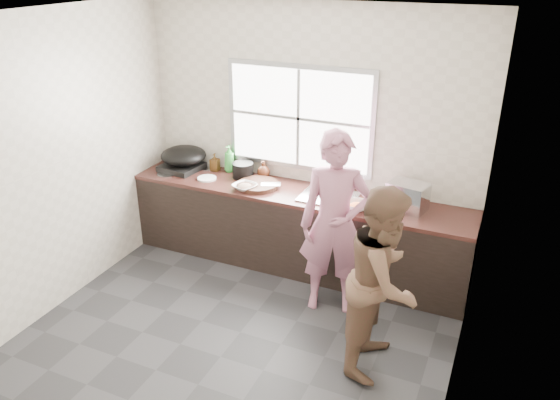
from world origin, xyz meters
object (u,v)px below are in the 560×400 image
at_px(bottle_brown_short, 264,170).
at_px(pot_lid_left, 167,174).
at_px(burner, 182,167).
at_px(bowl_crabs, 357,206).
at_px(pot_lid_right, 208,167).
at_px(person_side, 384,280).
at_px(bowl_held, 333,203).
at_px(woman, 335,230).
at_px(glass_jar, 216,165).
at_px(wok, 184,155).
at_px(bottle_brown_tall, 215,163).
at_px(black_pot, 243,170).
at_px(cutting_board, 258,185).
at_px(bottle_green, 229,158).
at_px(dish_rack, 408,196).
at_px(bowl_mince, 245,187).
at_px(plate_food, 207,178).

height_order(bottle_brown_short, pot_lid_left, bottle_brown_short).
bearing_deg(burner, bowl_crabs, -5.61).
height_order(bottle_brown_short, pot_lid_right, bottle_brown_short).
relative_size(person_side, pot_lid_right, 6.18).
bearing_deg(bowl_held, pot_lid_right, 165.88).
bearing_deg(woman, glass_jar, 137.50).
bearing_deg(wok, pot_lid_right, 30.79).
distance_m(bottle_brown_tall, wok, 0.37).
bearing_deg(woman, wok, 144.66).
bearing_deg(black_pot, cutting_board, -33.44).
bearing_deg(pot_lid_right, bottle_green, 0.00).
distance_m(black_pot, pot_lid_right, 0.52).
height_order(woman, bottle_brown_short, woman).
bearing_deg(bowl_crabs, burner, 174.39).
height_order(dish_rack, pot_lid_left, dish_rack).
bearing_deg(dish_rack, bowl_mince, -160.45).
bearing_deg(wok, bottle_brown_short, 8.19).
distance_m(woman, black_pot, 1.46).
xyz_separation_m(person_side, dish_rack, (-0.09, 1.19, 0.21)).
xyz_separation_m(plate_food, bottle_brown_short, (0.54, 0.31, 0.07)).
bearing_deg(bottle_brown_short, cutting_board, -77.25).
distance_m(bowl_held, pot_lid_left, 1.96).
relative_size(person_side, plate_food, 7.63).
bearing_deg(wok, person_side, -25.31).
distance_m(burner, dish_rack, 2.55).
distance_m(bowl_crabs, pot_lid_right, 1.92).
bearing_deg(person_side, wok, 66.89).
xyz_separation_m(bowl_mince, black_pot, (-0.17, 0.30, 0.05)).
bearing_deg(bowl_mince, wok, 163.94).
relative_size(cutting_board, black_pot, 1.91).
bearing_deg(person_side, bottle_green, 59.12).
xyz_separation_m(bowl_crabs, plate_food, (-1.71, 0.08, -0.02)).
relative_size(woman, bowl_crabs, 8.70).
distance_m(bowl_held, wok, 1.90).
relative_size(plate_food, pot_lid_left, 0.91).
xyz_separation_m(person_side, plate_food, (-2.22, 1.07, 0.09)).
bearing_deg(cutting_board, burner, 174.48).
bearing_deg(dish_rack, bottle_brown_short, -174.37).
distance_m(glass_jar, dish_rack, 2.21).
xyz_separation_m(bowl_held, wok, (-1.88, 0.28, 0.12)).
distance_m(burner, pot_lid_left, 0.20).
relative_size(burner, dish_rack, 1.15).
relative_size(black_pot, pot_lid_left, 1.01).
xyz_separation_m(black_pot, dish_rack, (1.81, -0.09, 0.05)).
bearing_deg(pot_lid_left, bowl_mince, -1.86).
height_order(bottle_brown_short, glass_jar, bottle_brown_short).
bearing_deg(burner, bottle_green, 18.78).
xyz_separation_m(black_pot, bottle_green, (-0.22, 0.10, 0.07)).
bearing_deg(bottle_brown_tall, black_pot, -8.04).
bearing_deg(bowl_mince, cutting_board, 53.38).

